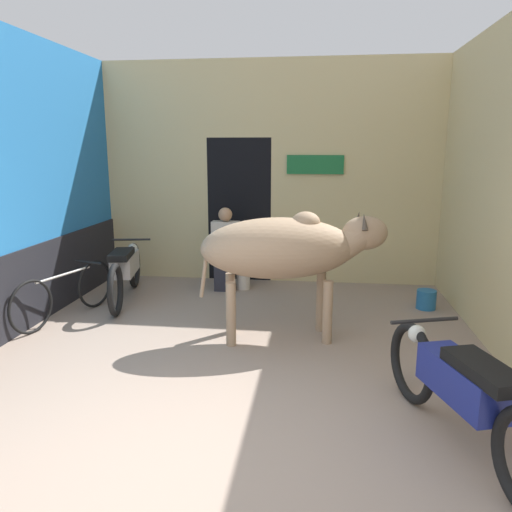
# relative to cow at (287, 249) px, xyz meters

# --- Properties ---
(ground_plane) EXTENTS (30.00, 30.00, 0.00)m
(ground_plane) POSITION_rel_cow_xyz_m (-0.46, -2.53, -1.05)
(ground_plane) COLOR gray
(wall_left_shopfront) EXTENTS (0.25, 5.04, 3.50)m
(wall_left_shopfront) POSITION_rel_cow_xyz_m (-3.21, -0.02, 0.64)
(wall_left_shopfront) COLOR #236BAD
(wall_left_shopfront) RESTS_ON ground_plane
(wall_back_with_doorway) EXTENTS (5.34, 0.93, 3.50)m
(wall_back_with_doorway) POSITION_rel_cow_xyz_m (-0.62, 2.76, 0.50)
(wall_back_with_doorway) COLOR #D1BC84
(wall_back_with_doorway) RESTS_ON ground_plane
(wall_right_with_door) EXTENTS (0.22, 5.04, 3.50)m
(wall_right_with_door) POSITION_rel_cow_xyz_m (2.30, -0.06, 0.67)
(wall_right_with_door) COLOR #D1BC84
(wall_right_with_door) RESTS_ON ground_plane
(cow) EXTENTS (2.16, 1.03, 1.46)m
(cow) POSITION_rel_cow_xyz_m (0.00, 0.00, 0.00)
(cow) COLOR tan
(cow) RESTS_ON ground_plane
(motorcycle_near) EXTENTS (0.82, 2.07, 0.80)m
(motorcycle_near) POSITION_rel_cow_xyz_m (1.39, -2.03, -0.59)
(motorcycle_near) COLOR black
(motorcycle_near) RESTS_ON ground_plane
(motorcycle_far) EXTENTS (0.63, 2.06, 0.80)m
(motorcycle_far) POSITION_rel_cow_xyz_m (-2.38, 1.16, -0.59)
(motorcycle_far) COLOR black
(motorcycle_far) RESTS_ON ground_plane
(bicycle) EXTENTS (0.60, 1.69, 0.66)m
(bicycle) POSITION_rel_cow_xyz_m (-2.83, 0.29, -0.72)
(bicycle) COLOR black
(bicycle) RESTS_ON ground_plane
(shopkeeper_seated) EXTENTS (0.42, 0.34, 1.26)m
(shopkeeper_seated) POSITION_rel_cow_xyz_m (-1.07, 1.93, -0.39)
(shopkeeper_seated) COLOR #282833
(shopkeeper_seated) RESTS_ON ground_plane
(plastic_stool) EXTENTS (0.30, 0.30, 0.43)m
(plastic_stool) POSITION_rel_cow_xyz_m (-0.79, 1.95, -0.82)
(plastic_stool) COLOR beige
(plastic_stool) RESTS_ON ground_plane
(bucket) EXTENTS (0.26, 0.26, 0.26)m
(bucket) POSITION_rel_cow_xyz_m (1.83, 1.30, -0.92)
(bucket) COLOR #23669E
(bucket) RESTS_ON ground_plane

